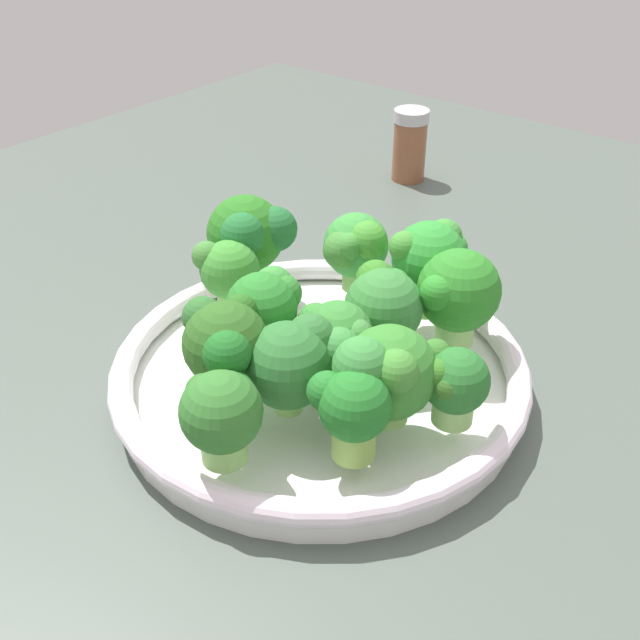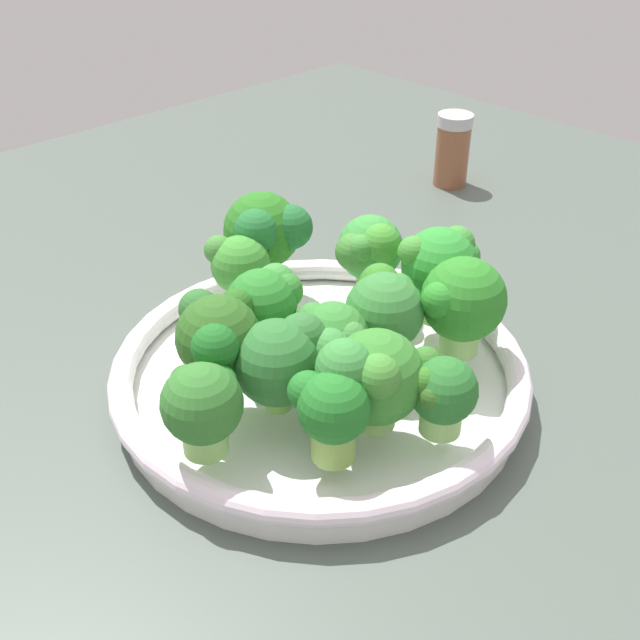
# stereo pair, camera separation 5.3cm
# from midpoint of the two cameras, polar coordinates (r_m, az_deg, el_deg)

# --- Properties ---
(ground_plane) EXTENTS (1.30, 1.30, 0.03)m
(ground_plane) POSITION_cam_midpoint_polar(r_m,az_deg,el_deg) (0.54, -0.40, -8.60)
(ground_plane) COLOR #4D5950
(bowl) EXTENTS (0.29, 0.29, 0.03)m
(bowl) POSITION_cam_midpoint_polar(r_m,az_deg,el_deg) (0.55, -2.73, -4.02)
(bowl) COLOR white
(bowl) RESTS_ON ground_plane
(broccoli_floret_0) EXTENTS (0.06, 0.05, 0.06)m
(broccoli_floret_0) POSITION_cam_midpoint_polar(r_m,az_deg,el_deg) (0.50, -1.92, -1.61)
(broccoli_floret_0) COLOR #7EBA5C
(broccoli_floret_0) RESTS_ON bowl
(broccoli_floret_1) EXTENTS (0.06, 0.06, 0.07)m
(broccoli_floret_1) POSITION_cam_midpoint_polar(r_m,az_deg,el_deg) (0.57, 5.46, 4.47)
(broccoli_floret_1) COLOR #8ACC58
(broccoli_floret_1) RESTS_ON bowl
(broccoli_floret_2) EXTENTS (0.05, 0.06, 0.06)m
(broccoli_floret_2) POSITION_cam_midpoint_polar(r_m,az_deg,el_deg) (0.60, 0.09, 5.32)
(broccoli_floret_2) COLOR #91C866
(broccoli_floret_2) RESTS_ON bowl
(broccoli_floret_3) EXTENTS (0.05, 0.05, 0.06)m
(broccoli_floret_3) POSITION_cam_midpoint_polar(r_m,az_deg,el_deg) (0.45, -10.60, -6.82)
(broccoli_floret_3) COLOR #92D06A
(broccoli_floret_3) RESTS_ON bowl
(broccoli_floret_4) EXTENTS (0.05, 0.06, 0.07)m
(broccoli_floret_4) POSITION_cam_midpoint_polar(r_m,az_deg,el_deg) (0.52, -6.93, 0.83)
(broccoli_floret_4) COLOR #9CCD70
(broccoli_floret_4) RESTS_ON bowl
(broccoli_floret_5) EXTENTS (0.05, 0.04, 0.06)m
(broccoli_floret_5) POSITION_cam_midpoint_polar(r_m,az_deg,el_deg) (0.58, -9.43, 3.53)
(broccoli_floret_5) COLOR #83BB58
(broccoli_floret_5) RESTS_ON bowl
(broccoli_floret_6) EXTENTS (0.06, 0.06, 0.07)m
(broccoli_floret_6) POSITION_cam_midpoint_polar(r_m,az_deg,el_deg) (0.49, -10.08, -1.81)
(broccoli_floret_6) COLOR #95C768
(broccoli_floret_6) RESTS_ON bowl
(broccoli_floret_7) EXTENTS (0.05, 0.05, 0.06)m
(broccoli_floret_7) POSITION_cam_midpoint_polar(r_m,az_deg,el_deg) (0.45, -0.96, -6.46)
(broccoli_floret_7) COLOR #87B54E
(broccoli_floret_7) RESTS_ON bowl
(broccoli_floret_8) EXTENTS (0.06, 0.06, 0.06)m
(broccoli_floret_8) POSITION_cam_midpoint_polar(r_m,az_deg,el_deg) (0.53, 1.82, 1.01)
(broccoli_floret_8) COLOR #9CD26B
(broccoli_floret_8) RESTS_ON bowl
(broccoli_floret_9) EXTENTS (0.06, 0.06, 0.06)m
(broccoli_floret_9) POSITION_cam_midpoint_polar(r_m,az_deg,el_deg) (0.48, -5.54, -3.14)
(broccoli_floret_9) COLOR #78B34F
(broccoli_floret_9) RESTS_ON bowl
(broccoli_floret_10) EXTENTS (0.07, 0.06, 0.08)m
(broccoli_floret_10) POSITION_cam_midpoint_polar(r_m,az_deg,el_deg) (0.61, -7.69, 6.15)
(broccoli_floret_10) COLOR #82B05D
(broccoli_floret_10) RESTS_ON bowl
(broccoli_floret_11) EXTENTS (0.05, 0.04, 0.05)m
(broccoli_floret_11) POSITION_cam_midpoint_polar(r_m,az_deg,el_deg) (0.47, 6.55, -4.66)
(broccoli_floret_11) COLOR #9AD573
(broccoli_floret_11) RESTS_ON bowl
(broccoli_floret_12) EXTENTS (0.06, 0.07, 0.07)m
(broccoli_floret_12) POSITION_cam_midpoint_polar(r_m,az_deg,el_deg) (0.47, 1.60, -4.00)
(broccoli_floret_12) COLOR #80B65C
(broccoli_floret_12) RESTS_ON bowl
(broccoli_floret_13) EXTENTS (0.06, 0.07, 0.07)m
(broccoli_floret_13) POSITION_cam_midpoint_polar(r_m,az_deg,el_deg) (0.54, 7.38, 2.11)
(broccoli_floret_13) COLOR #9ED774
(broccoli_floret_13) RESTS_ON bowl
(pepper_shaker) EXTENTS (0.04, 0.04, 0.08)m
(pepper_shaker) POSITION_cam_midpoint_polar(r_m,az_deg,el_deg) (0.89, 4.87, 12.63)
(pepper_shaker) COLOR brown
(pepper_shaker) RESTS_ON ground_plane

